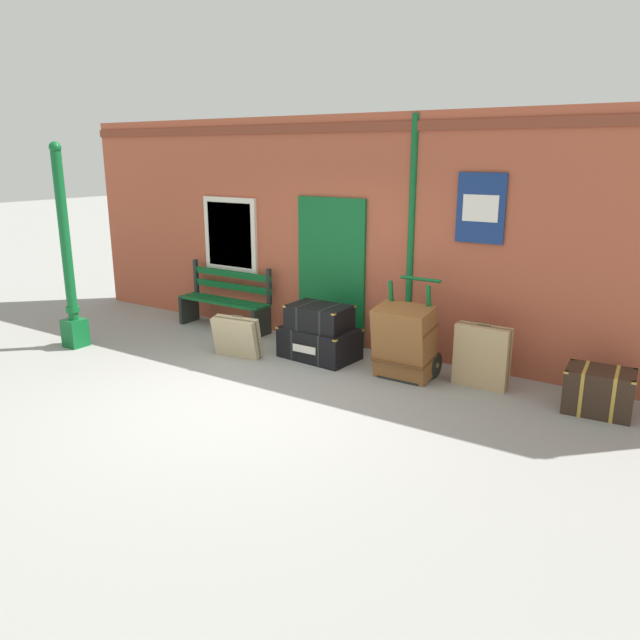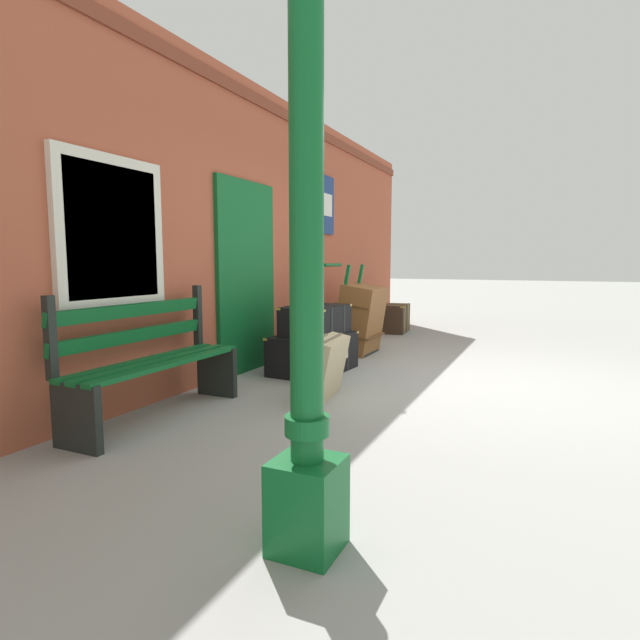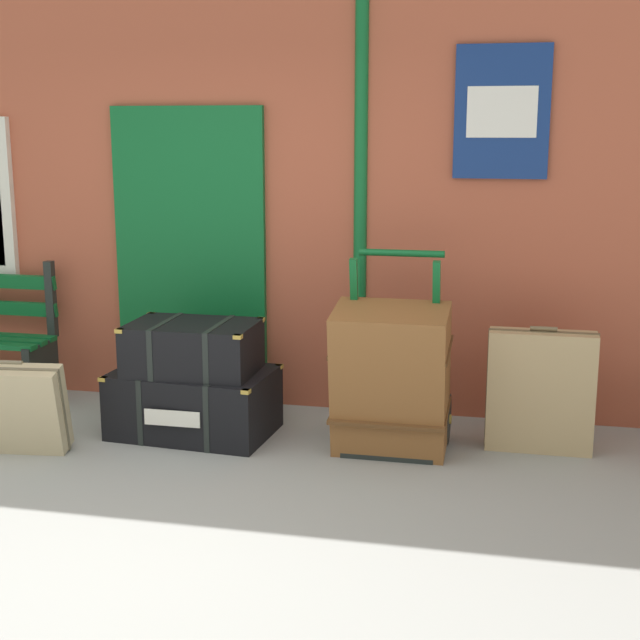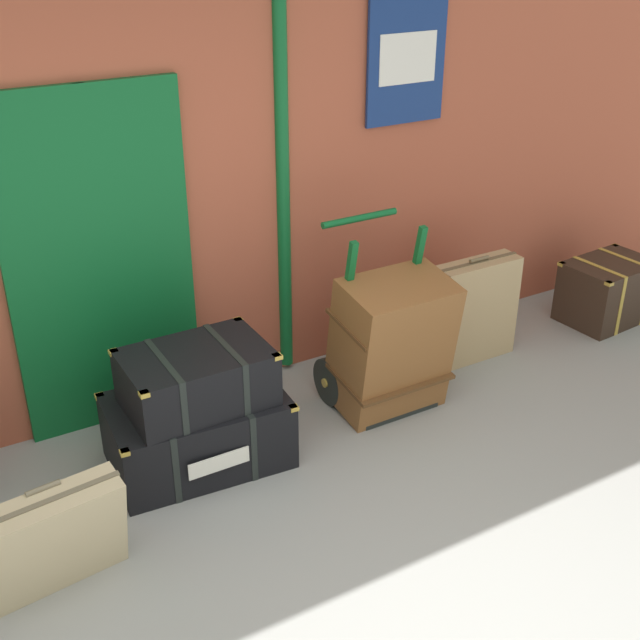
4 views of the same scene
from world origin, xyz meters
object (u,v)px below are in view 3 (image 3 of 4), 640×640
object	(u,v)px
steamer_trunk_base	(194,402)
suitcase_umber	(540,391)
porters_trolley	(394,402)
large_brown_trunk	(391,379)
steamer_trunk_middle	(193,348)
suitcase_oxblood	(11,409)

from	to	relation	value
steamer_trunk_base	suitcase_umber	distance (m)	2.20
suitcase_umber	porters_trolley	bearing A→B (deg)	-174.85
large_brown_trunk	porters_trolley	bearing A→B (deg)	90.00
porters_trolley	large_brown_trunk	world-z (taller)	porters_trolley
suitcase_umber	steamer_trunk_base	bearing A→B (deg)	-175.55
steamer_trunk_base	steamer_trunk_middle	world-z (taller)	steamer_trunk_middle
steamer_trunk_middle	large_brown_trunk	size ratio (longest dim) A/B	0.87
large_brown_trunk	suitcase_oxblood	xyz separation A→B (m)	(-2.26, -0.50, -0.19)
steamer_trunk_base	suitcase_umber	xyz separation A→B (m)	(2.18, 0.17, 0.16)
steamer_trunk_middle	suitcase_umber	world-z (taller)	suitcase_umber
steamer_trunk_middle	large_brown_trunk	world-z (taller)	large_brown_trunk
steamer_trunk_base	large_brown_trunk	xyz separation A→B (m)	(1.29, -0.08, 0.26)
porters_trolley	suitcase_oxblood	distance (m)	2.35
steamer_trunk_base	suitcase_oxblood	xyz separation A→B (m)	(-0.96, -0.58, 0.07)
porters_trolley	large_brown_trunk	bearing A→B (deg)	-90.00
steamer_trunk_middle	large_brown_trunk	distance (m)	1.29
steamer_trunk_base	large_brown_trunk	distance (m)	1.32
large_brown_trunk	suitcase_umber	distance (m)	0.93
steamer_trunk_base	porters_trolley	size ratio (longest dim) A/B	0.88
steamer_trunk_middle	porters_trolley	world-z (taller)	porters_trolley
suitcase_umber	suitcase_oxblood	bearing A→B (deg)	-166.59
steamer_trunk_base	steamer_trunk_middle	bearing A→B (deg)	-63.16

